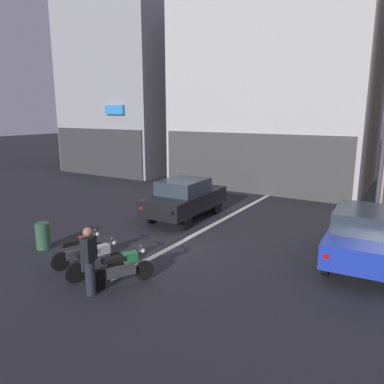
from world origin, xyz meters
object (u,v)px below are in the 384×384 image
Objects in this scene: trash_bin at (43,236)px; motorcycle_red_row_leftmost at (80,250)px; motorcycle_green_row_centre at (123,267)px; car_black_crossing_near at (185,197)px; car_blue_parked_kerbside at (364,234)px; person_by_motorcycles at (89,261)px; motorcycle_silver_row_left_mid at (96,260)px.

motorcycle_red_row_leftmost is at bearing -7.42° from trash_bin.
car_black_crossing_near is at bearing 107.97° from motorcycle_green_row_centre.
car_black_crossing_near reaches higher than trash_bin.
motorcycle_green_row_centre is at bearing -137.12° from car_blue_parked_kerbside.
person_by_motorcycles reaches higher than car_blue_parked_kerbside.
motorcycle_red_row_leftmost is 1.00× the size of motorcycle_silver_row_left_mid.
motorcycle_green_row_centre reaches higher than trash_bin.
motorcycle_green_row_centre is 0.95m from person_by_motorcycles.
person_by_motorcycles is at bearing -76.52° from car_black_crossing_near.
motorcycle_green_row_centre is at bearing -8.59° from motorcycle_red_row_leftmost.
person_by_motorcycles reaches higher than motorcycle_green_row_centre.
person_by_motorcycles is (1.57, -1.09, 0.40)m from motorcycle_red_row_leftmost.
trash_bin is at bearing 159.32° from person_by_motorcycles.
car_black_crossing_near is 6.90m from car_blue_parked_kerbside.
motorcycle_green_row_centre is (1.87, -0.28, 0.00)m from motorcycle_red_row_leftmost.
motorcycle_silver_row_left_mid is 2.99m from trash_bin.
motorcycle_red_row_leftmost is 1.90× the size of trash_bin.
motorcycle_green_row_centre is at bearing 69.82° from person_by_motorcycles.
car_blue_parked_kerbside is 8.03m from motorcycle_red_row_leftmost.
person_by_motorcycles is at bearing -34.74° from motorcycle_red_row_leftmost.
motorcycle_green_row_centre is 0.89× the size of person_by_motorcycles.
motorcycle_silver_row_left_mid is 1.08× the size of motorcycle_green_row_centre.
motorcycle_green_row_centre is 1.75× the size of trash_bin.
car_black_crossing_near is at bearing 99.23° from motorcycle_silver_row_left_mid.
car_black_crossing_near reaches higher than motorcycle_red_row_leftmost.
trash_bin is (-8.79, -4.02, -0.46)m from car_blue_parked_kerbside.
car_black_crossing_near is 6.78m from person_by_motorcycles.
motorcycle_silver_row_left_mid is at bearing -10.65° from trash_bin.
car_blue_parked_kerbside is 9.68m from trash_bin.
car_blue_parked_kerbside reaches higher than motorcycle_silver_row_left_mid.
car_black_crossing_near is at bearing 90.11° from motorcycle_red_row_leftmost.
car_blue_parked_kerbside is 7.44m from motorcycle_silver_row_left_mid.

